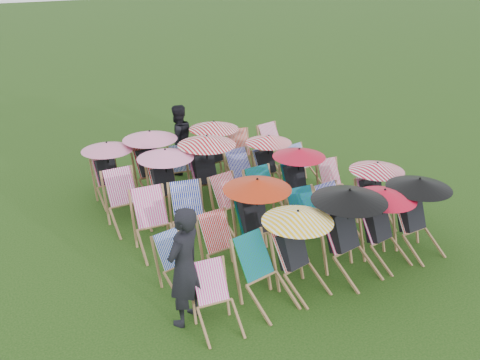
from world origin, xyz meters
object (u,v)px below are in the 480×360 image
deckchair_5 (418,214)px  person_left (184,267)px  deckchair_0 (217,301)px  person_rear (178,140)px  deckchair_29 (278,147)px

deckchair_5 → person_left: person_left is taller
deckchair_0 → deckchair_5: deckchair_5 is taller
person_left → person_rear: bearing=-143.3°
person_rear → deckchair_0: bearing=62.9°
deckchair_5 → deckchair_29: 4.49m
deckchair_0 → person_rear: person_rear is taller
deckchair_0 → deckchair_29: (4.04, 4.64, 0.06)m
deckchair_0 → deckchair_5: size_ratio=0.66×
deckchair_29 → person_rear: size_ratio=0.61×
person_left → deckchair_29: bearing=-166.3°
deckchair_5 → deckchair_0: bearing=180.0°
deckchair_29 → person_left: (-4.35, -4.30, 0.40)m
person_left → person_rear: person_left is taller
deckchair_0 → deckchair_29: deckchair_29 is taller
deckchair_0 → person_rear: (1.78, 5.44, 0.39)m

